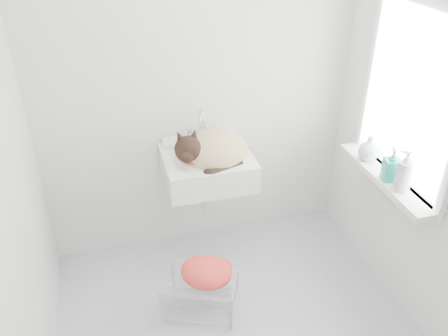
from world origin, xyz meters
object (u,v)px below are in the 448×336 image
object	(u,v)px
sink	(207,155)
wire_rack	(200,291)
bottle_a	(400,190)
bottle_c	(367,159)
cat	(209,151)
bottle_b	(389,179)

from	to	relation	value
sink	wire_rack	world-z (taller)	sink
bottle_a	bottle_c	world-z (taller)	bottle_a
sink	wire_rack	xyz separation A→B (m)	(-0.18, -0.51, -0.70)
sink	wire_rack	size ratio (longest dim) A/B	1.34
sink	bottle_c	bearing A→B (deg)	-18.51
cat	bottle_b	size ratio (longest dim) A/B	2.49
sink	wire_rack	bearing A→B (deg)	-109.58
sink	bottle_c	distance (m)	1.05
bottle_b	bottle_c	bearing A→B (deg)	90.00
wire_rack	bottle_a	distance (m)	1.39
cat	bottle_c	distance (m)	1.04
bottle_a	bottle_c	bearing A→B (deg)	90.00
bottle_a	bottle_c	distance (m)	0.38
wire_rack	bottle_c	world-z (taller)	bottle_c
cat	bottle_b	distance (m)	1.14
sink	bottle_a	bearing A→B (deg)	-35.42
bottle_c	wire_rack	bearing A→B (deg)	-171.34
sink	cat	distance (m)	0.05
bottle_a	wire_rack	bearing A→B (deg)	170.58
sink	cat	xyz separation A→B (m)	(0.01, -0.02, 0.04)
wire_rack	bottle_a	bearing A→B (deg)	-9.42
wire_rack	bottle_c	distance (m)	1.39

